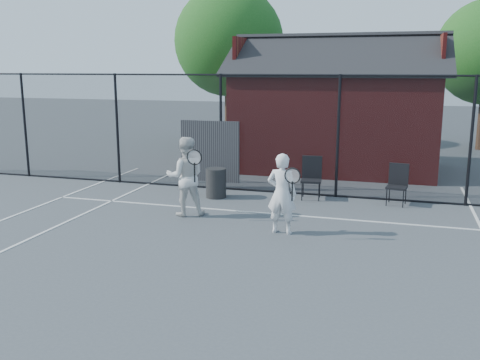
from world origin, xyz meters
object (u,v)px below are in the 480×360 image
(player_front, at_px, (282,194))
(chair_right, at_px, (397,185))
(clubhouse, at_px, (336,117))
(chair_left, at_px, (311,179))
(player_back, at_px, (186,176))
(waste_bin, at_px, (216,183))

(player_front, height_order, chair_right, player_front)
(clubhouse, distance_m, chair_right, 4.94)
(clubhouse, xyz_separation_m, chair_left, (-0.06, -4.40, -1.10))
(clubhouse, relative_size, player_front, 4.14)
(player_front, distance_m, player_back, 2.36)
(chair_left, xyz_separation_m, chair_right, (2.00, 0.00, -0.04))
(player_back, bearing_deg, chair_left, 42.92)
(chair_left, bearing_deg, player_back, -142.75)
(clubhouse, bearing_deg, player_back, -110.19)
(clubhouse, distance_m, waste_bin, 5.57)
(chair_right, bearing_deg, clubhouse, 122.28)
(waste_bin, bearing_deg, player_front, -47.78)
(chair_right, bearing_deg, waste_bin, -164.87)
(chair_left, distance_m, waste_bin, 2.33)
(player_back, height_order, chair_left, player_back)
(clubhouse, relative_size, chair_left, 6.42)
(chair_left, distance_m, chair_right, 2.00)
(chair_left, bearing_deg, player_front, -97.80)
(clubhouse, height_order, player_back, clubhouse)
(chair_right, height_order, waste_bin, chair_right)
(chair_right, bearing_deg, player_back, -144.80)
(chair_right, bearing_deg, chair_left, -171.54)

